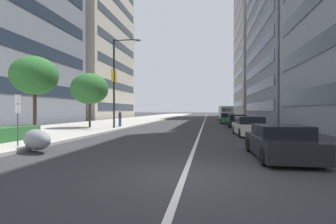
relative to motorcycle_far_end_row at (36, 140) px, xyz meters
name	(u,v)px	position (x,y,z in m)	size (l,w,h in m)	color
ground_plane	(184,176)	(-2.82, -6.69, -0.54)	(400.00, 400.00, 0.00)	#303033
sidewalk_right_plaza	(124,121)	(27.18, 5.60, -0.46)	(160.00, 10.15, 0.15)	#B2ADA3
lane_centre_stripe	(204,121)	(32.18, -6.69, -0.53)	(110.00, 0.16, 0.01)	silver
motorcycle_far_end_row	(36,140)	(0.00, 0.00, 0.00)	(1.71, 2.15, 0.99)	gray
car_lead_in_lane	(280,143)	(0.21, -10.00, 0.06)	(4.14, 1.98, 1.26)	black
car_following_behind	(249,126)	(8.77, -10.25, 0.11)	(4.44, 2.06, 1.37)	beige
car_far_down_avenue	(237,121)	(17.78, -10.37, 0.10)	(4.65, 1.99, 1.35)	black
car_mid_block_traffic	(227,119)	(25.01, -9.90, 0.12)	(4.19, 2.00, 1.38)	#236038
delivery_van_ahead	(226,113)	(34.70, -10.35, 0.80)	(5.72, 2.27, 2.49)	#B7B7BC
parking_sign_by_curb	(18,113)	(0.48, 1.32, 1.13)	(0.32, 0.06, 2.42)	#47494C
street_lamp_with_banners	(118,74)	(12.45, 1.04, 4.64)	(1.26, 2.70, 8.31)	#232326
clipped_hedge_bed	(0,135)	(1.67, 3.38, -0.02)	(4.77, 1.10, 0.74)	#28602D
street_tree_far_plaza	(35,76)	(4.71, 3.73, 3.50)	(2.91, 2.91, 5.14)	#473323
street_tree_near_plaza_corner	(90,89)	(12.98, 4.15, 3.38)	(3.58, 3.58, 5.29)	#473323
pedestrian_on_plaza	(120,118)	(14.47, 1.60, 0.43)	(0.45, 0.34, 1.63)	#33478C
office_tower_mid_left	(324,31)	(36.13, -26.82, 14.84)	(26.02, 21.96, 30.75)	slate
office_tower_far_left_down_avenue	(275,37)	(65.32, -26.26, 22.43)	(24.93, 20.84, 45.92)	gray
office_tower_far_right_block	(82,48)	(40.89, 20.24, 15.02)	(22.67, 17.23, 31.11)	beige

